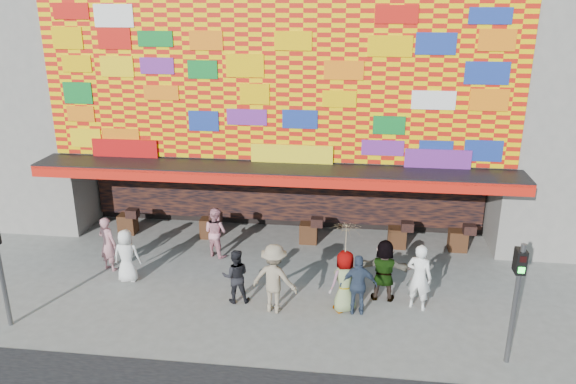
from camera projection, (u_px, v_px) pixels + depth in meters
name	position (u px, v px, depth m)	size (l,w,h in m)	color
ground	(256.00, 310.00, 15.23)	(90.00, 90.00, 0.00)	slate
shop_building	(292.00, 75.00, 21.15)	(15.20, 9.40, 10.00)	gray
signal_right	(517.00, 291.00, 12.48)	(0.22, 0.20, 3.00)	#59595B
ped_a	(127.00, 256.00, 16.54)	(0.80, 0.52, 1.63)	silver
ped_b	(108.00, 244.00, 17.22)	(0.63, 0.41, 1.73)	#BC7A83
ped_c	(236.00, 276.00, 15.42)	(0.76, 0.59, 1.56)	black
ped_d	(274.00, 278.00, 14.89)	(1.25, 0.72, 1.94)	gray
ped_e	(358.00, 285.00, 14.80)	(0.99, 0.41, 1.70)	#324057
ped_f	(384.00, 270.00, 15.51)	(1.65, 0.53, 1.78)	gray
ped_g	(345.00, 281.00, 14.95)	(0.85, 0.55, 1.74)	gray
ped_h	(419.00, 277.00, 15.03)	(0.68, 0.45, 1.88)	white
ped_i	(216.00, 232.00, 18.18)	(0.81, 0.63, 1.66)	pink
parasol	(346.00, 239.00, 14.54)	(1.14, 1.15, 1.77)	#D1AD84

